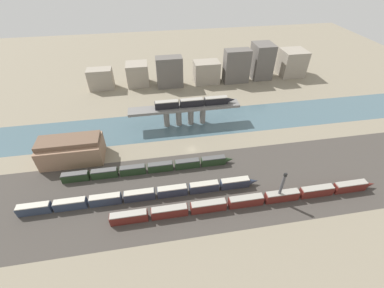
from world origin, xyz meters
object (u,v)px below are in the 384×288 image
at_px(train_on_bridge, 195,102).
at_px(train_yard_near, 249,201).
at_px(train_yard_mid, 143,195).
at_px(train_yard_far, 149,168).
at_px(warehouse_building, 72,150).
at_px(signal_tower, 281,188).

xyz_separation_m(train_on_bridge, train_yard_near, (10.67, -56.49, -10.55)).
height_order(train_on_bridge, train_yard_mid, train_on_bridge).
bearing_deg(train_yard_mid, train_yard_far, 77.83).
height_order(train_on_bridge, train_yard_near, train_on_bridge).
relative_size(train_on_bridge, warehouse_building, 1.57).
height_order(train_yard_mid, warehouse_building, warehouse_building).
relative_size(train_yard_far, warehouse_building, 2.73).
distance_m(train_yard_mid, warehouse_building, 40.97).
xyz_separation_m(train_yard_near, train_yard_mid, (-38.86, 9.32, -0.06)).
bearing_deg(train_yard_far, warehouse_building, 157.67).
distance_m(train_on_bridge, train_yard_near, 58.45).
bearing_deg(signal_tower, warehouse_building, 155.05).
bearing_deg(train_yard_near, warehouse_building, 151.69).
bearing_deg(signal_tower, train_yard_near, 179.06).
bearing_deg(train_yard_mid, train_yard_near, -13.49).
bearing_deg(train_on_bridge, signal_tower, -68.84).
xyz_separation_m(train_on_bridge, signal_tower, (21.94, -56.68, -5.58)).
bearing_deg(warehouse_building, train_yard_mid, -42.81).
height_order(train_yard_near, train_yard_far, train_yard_near).
relative_size(train_yard_near, train_yard_far, 1.42).
distance_m(train_yard_far, warehouse_building, 35.86).
relative_size(train_on_bridge, signal_tower, 2.87).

